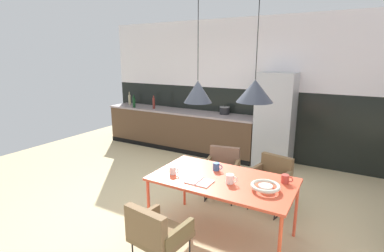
% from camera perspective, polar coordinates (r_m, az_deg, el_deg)
% --- Properties ---
extents(ground_plane, '(9.15, 9.15, 0.00)m').
position_cam_1_polar(ground_plane, '(4.02, -3.57, -17.78)').
color(ground_plane, '#CDB888').
extents(back_wall_splashback_dark, '(7.04, 0.12, 1.43)m').
position_cam_1_polar(back_wall_splashback_dark, '(6.26, 11.28, 0.64)').
color(back_wall_splashback_dark, black).
rests_on(back_wall_splashback_dark, ground).
extents(back_wall_panel_upper, '(7.04, 0.12, 1.43)m').
position_cam_1_polar(back_wall_panel_upper, '(6.10, 11.92, 13.83)').
color(back_wall_panel_upper, white).
rests_on(back_wall_panel_upper, back_wall_splashback_dark).
extents(kitchen_counter, '(3.67, 0.63, 0.90)m').
position_cam_1_polar(kitchen_counter, '(6.65, -2.61, -0.69)').
color(kitchen_counter, brown).
rests_on(kitchen_counter, ground).
extents(refrigerator_column, '(0.68, 0.60, 1.81)m').
position_cam_1_polar(refrigerator_column, '(5.71, 16.15, 1.07)').
color(refrigerator_column, '#ADAFB2').
rests_on(refrigerator_column, ground).
extents(dining_table, '(1.61, 0.90, 0.73)m').
position_cam_1_polar(dining_table, '(3.38, 6.08, -10.97)').
color(dining_table, '#DE4E30').
rests_on(dining_table, ground).
extents(armchair_head_of_table, '(0.56, 0.55, 0.75)m').
position_cam_1_polar(armchair_head_of_table, '(4.40, 6.11, -7.78)').
color(armchair_head_of_table, brown).
rests_on(armchair_head_of_table, ground).
extents(armchair_corner_seat, '(0.53, 0.52, 0.78)m').
position_cam_1_polar(armchair_corner_seat, '(2.87, -7.27, -20.02)').
color(armchair_corner_seat, brown).
rests_on(armchair_corner_seat, ground).
extents(armchair_far_side, '(0.57, 0.56, 0.74)m').
position_cam_1_polar(armchair_far_side, '(4.19, 15.58, -9.35)').
color(armchair_far_side, brown).
rests_on(armchair_far_side, ground).
extents(fruit_bowl, '(0.31, 0.31, 0.07)m').
position_cam_1_polar(fruit_bowl, '(3.15, 14.36, -11.55)').
color(fruit_bowl, silver).
rests_on(fruit_bowl, dining_table).
extents(open_book, '(0.28, 0.21, 0.02)m').
position_cam_1_polar(open_book, '(3.25, 1.48, -10.97)').
color(open_book, white).
rests_on(open_book, dining_table).
extents(mug_white_ceramic, '(0.13, 0.08, 0.09)m').
position_cam_1_polar(mug_white_ceramic, '(3.57, 4.87, -8.03)').
color(mug_white_ceramic, '#335B93').
rests_on(mug_white_ceramic, dining_table).
extents(mug_tall_blue, '(0.13, 0.09, 0.09)m').
position_cam_1_polar(mug_tall_blue, '(3.38, 18.03, -9.93)').
color(mug_tall_blue, '#B23D33').
rests_on(mug_tall_blue, dining_table).
extents(mug_wide_latte, '(0.14, 0.09, 0.10)m').
position_cam_1_polar(mug_wide_latte, '(3.24, 7.59, -10.36)').
color(mug_wide_latte, white).
rests_on(mug_wide_latte, dining_table).
extents(mug_dark_espresso, '(0.12, 0.08, 0.09)m').
position_cam_1_polar(mug_dark_espresso, '(3.45, -3.80, -8.78)').
color(mug_dark_espresso, white).
rests_on(mug_dark_espresso, dining_table).
extents(cooking_pot, '(0.21, 0.21, 0.19)m').
position_cam_1_polar(cooking_pot, '(6.15, 6.48, 3.09)').
color(cooking_pot, black).
rests_on(cooking_pot, kitchen_counter).
extents(bottle_spice_small, '(0.07, 0.07, 0.30)m').
position_cam_1_polar(bottle_spice_small, '(7.06, -11.44, 4.66)').
color(bottle_spice_small, '#0F3319').
rests_on(bottle_spice_small, kitchen_counter).
extents(bottle_oil_tall, '(0.07, 0.07, 0.32)m').
position_cam_1_polar(bottle_oil_tall, '(7.50, -12.27, 5.16)').
color(bottle_oil_tall, tan).
rests_on(bottle_oil_tall, kitchen_counter).
extents(bottle_wine_green, '(0.06, 0.06, 0.31)m').
position_cam_1_polar(bottle_wine_green, '(6.81, -7.60, 4.54)').
color(bottle_wine_green, maroon).
rests_on(bottle_wine_green, kitchen_counter).
extents(pendant_lamp_over_table_near, '(0.32, 0.32, 1.22)m').
position_cam_1_polar(pendant_lamp_over_table_near, '(3.23, 1.17, 6.85)').
color(pendant_lamp_over_table_near, black).
extents(pendant_lamp_over_table_far, '(0.37, 0.37, 1.17)m').
position_cam_1_polar(pendant_lamp_over_table_far, '(3.00, 12.36, 6.83)').
color(pendant_lamp_over_table_far, black).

